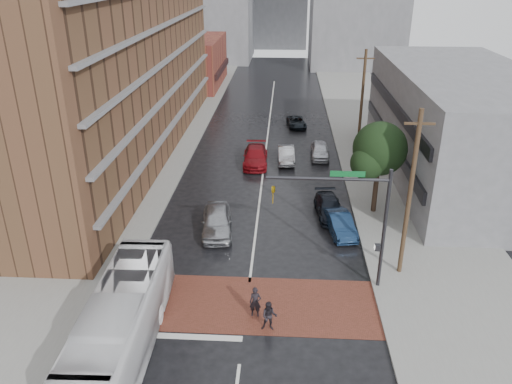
# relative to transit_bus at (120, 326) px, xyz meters

# --- Properties ---
(ground) EXTENTS (160.00, 160.00, 0.00)m
(ground) POSITION_rel_transit_bus_xyz_m (5.50, 3.63, -1.63)
(ground) COLOR black
(ground) RESTS_ON ground
(crosswalk) EXTENTS (14.00, 5.00, 0.02)m
(crosswalk) POSITION_rel_transit_bus_xyz_m (5.50, 4.13, -1.62)
(crosswalk) COLOR brown
(crosswalk) RESTS_ON ground
(sidewalk_west) EXTENTS (9.00, 90.00, 0.15)m
(sidewalk_west) POSITION_rel_transit_bus_xyz_m (-6.00, 28.63, -1.56)
(sidewalk_west) COLOR gray
(sidewalk_west) RESTS_ON ground
(sidewalk_east) EXTENTS (9.00, 90.00, 0.15)m
(sidewalk_east) POSITION_rel_transit_bus_xyz_m (17.00, 28.63, -1.56)
(sidewalk_east) COLOR gray
(sidewalk_east) RESTS_ON ground
(storefront_west) EXTENTS (8.00, 16.00, 7.00)m
(storefront_west) POSITION_rel_transit_bus_xyz_m (-6.50, 57.63, 1.87)
(storefront_west) COLOR brown
(storefront_west) RESTS_ON ground
(building_east) EXTENTS (11.00, 26.00, 9.00)m
(building_east) POSITION_rel_transit_bus_xyz_m (22.00, 23.63, 2.87)
(building_east) COLOR gray
(building_east) RESTS_ON ground
(street_tree) EXTENTS (4.20, 4.10, 6.90)m
(street_tree) POSITION_rel_transit_bus_xyz_m (14.02, 15.66, 3.10)
(street_tree) COLOR #332319
(street_tree) RESTS_ON ground
(signal_mast) EXTENTS (6.50, 0.30, 7.20)m
(signal_mast) POSITION_rel_transit_bus_xyz_m (11.35, 6.13, 3.10)
(signal_mast) COLOR #2D2D33
(signal_mast) RESTS_ON ground
(utility_pole_near) EXTENTS (1.60, 0.26, 10.00)m
(utility_pole_near) POSITION_rel_transit_bus_xyz_m (14.30, 7.63, 3.50)
(utility_pole_near) COLOR #473321
(utility_pole_near) RESTS_ON ground
(utility_pole_far) EXTENTS (1.60, 0.26, 10.00)m
(utility_pole_far) POSITION_rel_transit_bus_xyz_m (14.30, 27.63, 3.50)
(utility_pole_far) COLOR #473321
(utility_pole_far) RESTS_ON ground
(transit_bus) EXTENTS (3.07, 11.80, 3.27)m
(transit_bus) POSITION_rel_transit_bus_xyz_m (0.00, 0.00, 0.00)
(transit_bus) COLOR silver
(transit_bus) RESTS_ON ground
(pedestrian_a) EXTENTS (0.63, 0.43, 1.69)m
(pedestrian_a) POSITION_rel_transit_bus_xyz_m (6.02, 3.18, -0.79)
(pedestrian_a) COLOR black
(pedestrian_a) RESTS_ON ground
(pedestrian_b) EXTENTS (0.81, 0.64, 1.62)m
(pedestrian_b) POSITION_rel_transit_bus_xyz_m (6.77, 2.13, -0.82)
(pedestrian_b) COLOR black
(pedestrian_b) RESTS_ON ground
(car_travel_a) EXTENTS (2.59, 5.20, 1.70)m
(car_travel_a) POSITION_rel_transit_bus_xyz_m (2.86, 11.96, -0.78)
(car_travel_a) COLOR #A5A7AD
(car_travel_a) RESTS_ON ground
(car_travel_b) EXTENTS (1.67, 4.28, 1.39)m
(car_travel_b) POSITION_rel_transit_bus_xyz_m (7.51, 25.80, -0.94)
(car_travel_b) COLOR #B8BBC1
(car_travel_b) RESTS_ON ground
(car_travel_c) EXTENTS (2.34, 5.40, 1.55)m
(car_travel_c) POSITION_rel_transit_bus_xyz_m (4.71, 24.91, -0.86)
(car_travel_c) COLOR maroon
(car_travel_c) RESTS_ON ground
(suv_travel) EXTENTS (2.40, 4.30, 1.14)m
(suv_travel) POSITION_rel_transit_bus_xyz_m (8.63, 36.90, -1.07)
(suv_travel) COLOR black
(suv_travel) RESTS_ON ground
(car_parked_near) EXTENTS (2.20, 4.39, 1.38)m
(car_parked_near) POSITION_rel_transit_bus_xyz_m (11.22, 12.35, -0.94)
(car_parked_near) COLOR #142847
(car_parked_near) RESTS_ON ground
(car_parked_mid) EXTENTS (2.29, 4.70, 1.32)m
(car_parked_mid) POSITION_rel_transit_bus_xyz_m (10.70, 14.93, -0.97)
(car_parked_mid) COLOR black
(car_parked_mid) RESTS_ON ground
(car_parked_far) EXTENTS (1.76, 4.23, 1.43)m
(car_parked_far) POSITION_rel_transit_bus_xyz_m (10.70, 27.09, -0.92)
(car_parked_far) COLOR #B9BAC1
(car_parked_far) RESTS_ON ground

